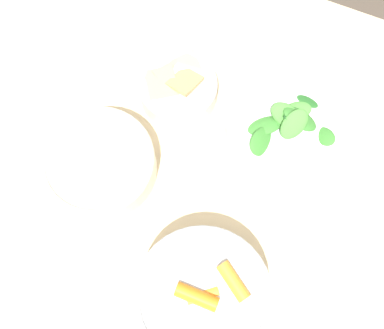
{
  "coord_description": "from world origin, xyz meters",
  "views": [
    {
      "loc": [
        -0.19,
        0.14,
        1.38
      ],
      "look_at": [
        -0.11,
        -0.04,
        0.81
      ],
      "focal_mm": 40.0,
      "sensor_mm": 36.0,
      "label": 1
    }
  ],
  "objects_px": {
    "bowl_carrots": "(203,296)",
    "bowl_cookies": "(178,88)",
    "bowl_greens": "(287,130)",
    "bowl_beans_hotdog": "(100,164)"
  },
  "relations": [
    {
      "from": "bowl_carrots",
      "to": "bowl_cookies",
      "type": "relative_size",
      "value": 1.45
    },
    {
      "from": "bowl_carrots",
      "to": "bowl_greens",
      "type": "height_order",
      "value": "bowl_greens"
    },
    {
      "from": "bowl_beans_hotdog",
      "to": "bowl_carrots",
      "type": "bearing_deg",
      "value": 152.32
    },
    {
      "from": "bowl_carrots",
      "to": "bowl_beans_hotdog",
      "type": "relative_size",
      "value": 1.08
    },
    {
      "from": "bowl_carrots",
      "to": "bowl_greens",
      "type": "relative_size",
      "value": 0.96
    },
    {
      "from": "bowl_greens",
      "to": "bowl_cookies",
      "type": "height_order",
      "value": "bowl_greens"
    },
    {
      "from": "bowl_cookies",
      "to": "bowl_beans_hotdog",
      "type": "bearing_deg",
      "value": 71.21
    },
    {
      "from": "bowl_beans_hotdog",
      "to": "bowl_cookies",
      "type": "relative_size",
      "value": 1.34
    },
    {
      "from": "bowl_carrots",
      "to": "bowl_beans_hotdog",
      "type": "bearing_deg",
      "value": -27.68
    },
    {
      "from": "bowl_cookies",
      "to": "bowl_carrots",
      "type": "bearing_deg",
      "value": 119.99
    }
  ]
}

